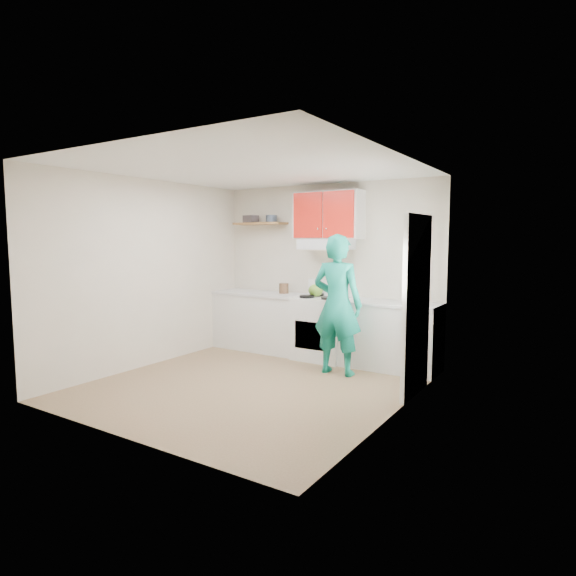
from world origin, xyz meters
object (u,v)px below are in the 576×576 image
Objects in this scene: stove at (322,328)px; person at (337,305)px; tin at (272,219)px; kettle at (316,290)px; crock at (284,289)px.

person is at bearing -47.65° from stove.
tin is (-1.00, 0.14, 1.63)m from stove.
kettle reaches higher than crock.
stove is 5.11× the size of crock.
stove is 4.22× the size of kettle.
person reaches higher than crock.
tin reaches higher than person.
kettle is 0.62m from crock.
tin is at bearing 172.76° from crock.
crock is (-0.62, 0.08, -0.02)m from kettle.
stove is at bearing -8.47° from crock.
person is at bearing -25.44° from tin.
stove is 0.57m from kettle.
stove is 1.92m from tin.
stove is at bearing -50.68° from person.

